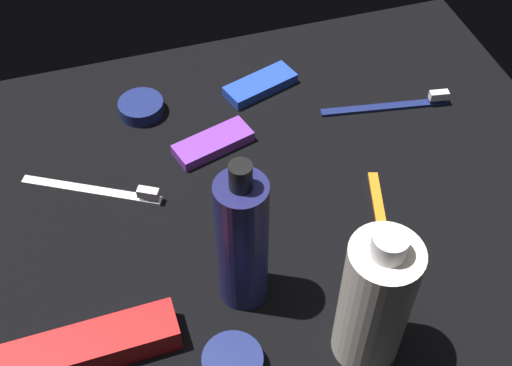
{
  "coord_description": "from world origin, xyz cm",
  "views": [
    {
      "loc": [
        15.28,
        50.0,
        63.3
      ],
      "look_at": [
        0.0,
        0.0,
        3.0
      ],
      "focal_mm": 46.92,
      "sensor_mm": 36.0,
      "label": 1
    }
  ],
  "objects_px": {
    "toothbrush_white": "(100,190)",
    "cream_tin_right": "(233,363)",
    "bodywash_bottle": "(375,302)",
    "snack_bar_purple": "(213,143)",
    "snack_bar_blue": "(260,85)",
    "toothpaste_box_red": "(92,347)",
    "cream_tin_left": "(141,107)",
    "lotion_bottle": "(242,242)",
    "toothbrush_navy": "(393,104)",
    "toothbrush_orange": "(384,236)"
  },
  "relations": [
    {
      "from": "toothbrush_white",
      "to": "cream_tin_right",
      "type": "relative_size",
      "value": 2.66
    },
    {
      "from": "bodywash_bottle",
      "to": "snack_bar_purple",
      "type": "distance_m",
      "value": 0.34
    },
    {
      "from": "snack_bar_blue",
      "to": "cream_tin_right",
      "type": "xyz_separation_m",
      "value": [
        0.15,
        0.4,
        0.0
      ]
    },
    {
      "from": "toothpaste_box_red",
      "to": "cream_tin_right",
      "type": "distance_m",
      "value": 0.14
    },
    {
      "from": "toothbrush_white",
      "to": "cream_tin_left",
      "type": "height_order",
      "value": "toothbrush_white"
    },
    {
      "from": "lotion_bottle",
      "to": "toothbrush_white",
      "type": "xyz_separation_m",
      "value": [
        0.13,
        -0.19,
        -0.08
      ]
    },
    {
      "from": "bodywash_bottle",
      "to": "snack_bar_blue",
      "type": "distance_m",
      "value": 0.42
    },
    {
      "from": "toothbrush_navy",
      "to": "toothbrush_white",
      "type": "xyz_separation_m",
      "value": [
        0.41,
        0.04,
        0.0
      ]
    },
    {
      "from": "cream_tin_right",
      "to": "toothpaste_box_red",
      "type": "bearing_deg",
      "value": -22.96
    },
    {
      "from": "lotion_bottle",
      "to": "cream_tin_right",
      "type": "height_order",
      "value": "lotion_bottle"
    },
    {
      "from": "toothbrush_orange",
      "to": "snack_bar_purple",
      "type": "height_order",
      "value": "toothbrush_orange"
    },
    {
      "from": "toothbrush_orange",
      "to": "snack_bar_purple",
      "type": "distance_m",
      "value": 0.25
    },
    {
      "from": "snack_bar_purple",
      "to": "cream_tin_right",
      "type": "relative_size",
      "value": 1.69
    },
    {
      "from": "toothbrush_navy",
      "to": "toothpaste_box_red",
      "type": "distance_m",
      "value": 0.51
    },
    {
      "from": "bodywash_bottle",
      "to": "cream_tin_left",
      "type": "height_order",
      "value": "bodywash_bottle"
    },
    {
      "from": "cream_tin_left",
      "to": "toothpaste_box_red",
      "type": "bearing_deg",
      "value": 71.71
    },
    {
      "from": "toothbrush_orange",
      "to": "cream_tin_right",
      "type": "height_order",
      "value": "same"
    },
    {
      "from": "cream_tin_left",
      "to": "cream_tin_right",
      "type": "xyz_separation_m",
      "value": [
        -0.02,
        0.4,
        0.0
      ]
    },
    {
      "from": "toothbrush_orange",
      "to": "cream_tin_left",
      "type": "relative_size",
      "value": 2.85
    },
    {
      "from": "cream_tin_right",
      "to": "lotion_bottle",
      "type": "bearing_deg",
      "value": -112.98
    },
    {
      "from": "cream_tin_right",
      "to": "toothbrush_navy",
      "type": "bearing_deg",
      "value": -135.86
    },
    {
      "from": "lotion_bottle",
      "to": "cream_tin_right",
      "type": "relative_size",
      "value": 3.29
    },
    {
      "from": "bodywash_bottle",
      "to": "snack_bar_blue",
      "type": "height_order",
      "value": "bodywash_bottle"
    },
    {
      "from": "cream_tin_left",
      "to": "lotion_bottle",
      "type": "bearing_deg",
      "value": 99.75
    },
    {
      "from": "lotion_bottle",
      "to": "toothbrush_orange",
      "type": "distance_m",
      "value": 0.2
    },
    {
      "from": "bodywash_bottle",
      "to": "cream_tin_right",
      "type": "bearing_deg",
      "value": -6.18
    },
    {
      "from": "snack_bar_blue",
      "to": "lotion_bottle",
      "type": "bearing_deg",
      "value": 51.4
    },
    {
      "from": "toothbrush_navy",
      "to": "snack_bar_purple",
      "type": "relative_size",
      "value": 1.73
    },
    {
      "from": "toothpaste_box_red",
      "to": "cream_tin_left",
      "type": "distance_m",
      "value": 0.36
    },
    {
      "from": "bodywash_bottle",
      "to": "cream_tin_left",
      "type": "relative_size",
      "value": 3.03
    },
    {
      "from": "lotion_bottle",
      "to": "toothpaste_box_red",
      "type": "bearing_deg",
      "value": 9.78
    },
    {
      "from": "toothbrush_navy",
      "to": "cream_tin_left",
      "type": "xyz_separation_m",
      "value": [
        0.33,
        -0.09,
        0.0
      ]
    },
    {
      "from": "lotion_bottle",
      "to": "toothpaste_box_red",
      "type": "xyz_separation_m",
      "value": [
        0.17,
        0.03,
        -0.07
      ]
    },
    {
      "from": "lotion_bottle",
      "to": "toothbrush_orange",
      "type": "height_order",
      "value": "lotion_bottle"
    },
    {
      "from": "toothbrush_orange",
      "to": "toothpaste_box_red",
      "type": "distance_m",
      "value": 0.35
    },
    {
      "from": "bodywash_bottle",
      "to": "toothpaste_box_red",
      "type": "bearing_deg",
      "value": -14.74
    },
    {
      "from": "toothbrush_navy",
      "to": "snack_bar_blue",
      "type": "height_order",
      "value": "toothbrush_navy"
    },
    {
      "from": "toothbrush_white",
      "to": "snack_bar_blue",
      "type": "height_order",
      "value": "toothbrush_white"
    },
    {
      "from": "toothbrush_orange",
      "to": "toothpaste_box_red",
      "type": "relative_size",
      "value": 1.0
    },
    {
      "from": "snack_bar_purple",
      "to": "toothbrush_white",
      "type": "bearing_deg",
      "value": -3.24
    },
    {
      "from": "cream_tin_left",
      "to": "bodywash_bottle",
      "type": "bearing_deg",
      "value": 110.51
    },
    {
      "from": "toothbrush_white",
      "to": "cream_tin_right",
      "type": "xyz_separation_m",
      "value": [
        -0.09,
        0.27,
        0.0
      ]
    },
    {
      "from": "toothbrush_navy",
      "to": "snack_bar_blue",
      "type": "bearing_deg",
      "value": -28.98
    },
    {
      "from": "toothbrush_orange",
      "to": "toothbrush_white",
      "type": "distance_m",
      "value": 0.35
    },
    {
      "from": "toothbrush_white",
      "to": "snack_bar_blue",
      "type": "distance_m",
      "value": 0.28
    },
    {
      "from": "toothpaste_box_red",
      "to": "snack_bar_blue",
      "type": "height_order",
      "value": "toothpaste_box_red"
    },
    {
      "from": "snack_bar_blue",
      "to": "toothbrush_navy",
      "type": "bearing_deg",
      "value": 132.8
    },
    {
      "from": "toothbrush_navy",
      "to": "toothpaste_box_red",
      "type": "bearing_deg",
      "value": 29.29
    },
    {
      "from": "toothbrush_white",
      "to": "snack_bar_purple",
      "type": "height_order",
      "value": "toothbrush_white"
    },
    {
      "from": "toothbrush_white",
      "to": "toothpaste_box_red",
      "type": "distance_m",
      "value": 0.22
    }
  ]
}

